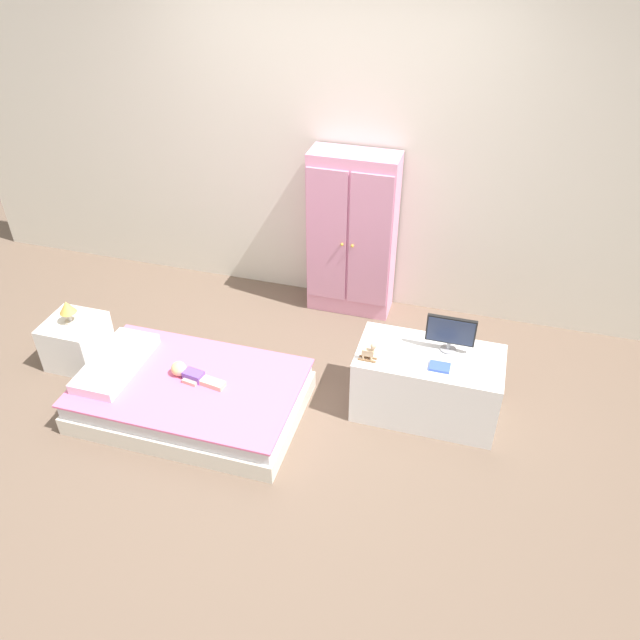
{
  "coord_description": "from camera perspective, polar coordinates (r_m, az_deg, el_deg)",
  "views": [
    {
      "loc": [
        1.15,
        -2.78,
        2.95
      ],
      "look_at": [
        0.23,
        0.4,
        0.55
      ],
      "focal_mm": 35.19,
      "sensor_mm": 36.0,
      "label": 1
    }
  ],
  "objects": [
    {
      "name": "tv_monitor",
      "position": [
        3.96,
        11.8,
        -1.07
      ],
      "size": [
        0.3,
        0.1,
        0.25
      ],
      "color": "#99999E",
      "rests_on": "tv_stand"
    },
    {
      "name": "rocking_horse_toy",
      "position": [
        3.86,
        4.52,
        -2.9
      ],
      "size": [
        0.11,
        0.04,
        0.13
      ],
      "color": "#8E6642",
      "rests_on": "tv_stand"
    },
    {
      "name": "pillow",
      "position": [
        4.38,
        -18.06,
        -3.72
      ],
      "size": [
        0.31,
        0.64,
        0.07
      ],
      "primitive_type": "cube",
      "color": "silver",
      "rests_on": "bed"
    },
    {
      "name": "table_lamp",
      "position": [
        4.68,
        -22.0,
        1.0
      ],
      "size": [
        0.12,
        0.12,
        0.17
      ],
      "color": "#B7B2AD",
      "rests_on": "nightstand"
    },
    {
      "name": "bed",
      "position": [
        4.25,
        -11.61,
        -6.75
      ],
      "size": [
        1.44,
        0.9,
        0.25
      ],
      "color": "silver",
      "rests_on": "ground_plane"
    },
    {
      "name": "ground_plane",
      "position": [
        4.22,
        -4.51,
        -8.74
      ],
      "size": [
        10.0,
        10.0,
        0.02
      ],
      "primitive_type": "cube",
      "color": "brown"
    },
    {
      "name": "wardrobe",
      "position": [
        4.85,
        2.93,
        7.69
      ],
      "size": [
        0.66,
        0.31,
        1.31
      ],
      "color": "#E599BC",
      "rests_on": "ground_plane"
    },
    {
      "name": "tv_stand",
      "position": [
        4.13,
        9.69,
        -5.72
      ],
      "size": [
        0.92,
        0.48,
        0.47
      ],
      "primitive_type": "cube",
      "color": "white",
      "rests_on": "ground_plane"
    },
    {
      "name": "doll",
      "position": [
        4.17,
        -11.91,
        -4.73
      ],
      "size": [
        0.39,
        0.15,
        0.1
      ],
      "color": "#6B4CB2",
      "rests_on": "bed"
    },
    {
      "name": "back_wall",
      "position": [
        4.78,
        1.36,
        16.37
      ],
      "size": [
        6.4,
        0.05,
        2.7
      ],
      "primitive_type": "cube",
      "color": "silver",
      "rests_on": "ground_plane"
    },
    {
      "name": "nightstand",
      "position": [
        4.84,
        -21.24,
        -1.85
      ],
      "size": [
        0.38,
        0.38,
        0.35
      ],
      "primitive_type": "cube",
      "color": "white",
      "rests_on": "ground_plane"
    },
    {
      "name": "book_blue",
      "position": [
        3.89,
        10.82,
        -4.21
      ],
      "size": [
        0.13,
        0.09,
        0.02
      ],
      "primitive_type": "cube",
      "color": "blue",
      "rests_on": "tv_stand"
    }
  ]
}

